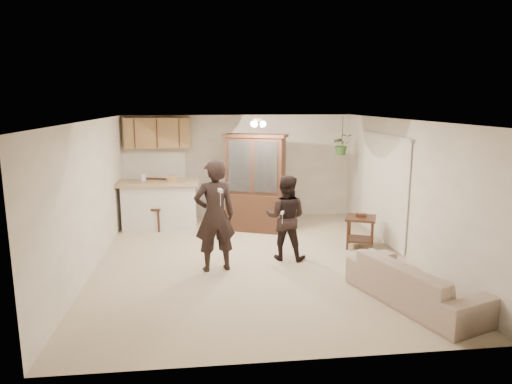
{
  "coord_description": "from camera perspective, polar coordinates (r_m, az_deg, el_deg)",
  "views": [
    {
      "loc": [
        -0.85,
        -7.75,
        2.8
      ],
      "look_at": [
        0.09,
        0.4,
        1.18
      ],
      "focal_mm": 32.0,
      "sensor_mm": 36.0,
      "label": 1
    }
  ],
  "objects": [
    {
      "name": "controller_adult",
      "position": [
        7.08,
        -4.48,
        0.17
      ],
      "size": [
        0.08,
        0.17,
        0.05
      ],
      "primitive_type": "cube",
      "rotation": [
        0.0,
        0.0,
        3.33
      ],
      "color": "white",
      "rests_on": "adult"
    },
    {
      "name": "adult",
      "position": [
        7.63,
        -5.16,
        -3.31
      ],
      "size": [
        0.72,
        0.55,
        1.8
      ],
      "primitive_type": "imported",
      "rotation": [
        0.0,
        0.0,
        3.33
      ],
      "color": "black",
      "rests_on": "floor"
    },
    {
      "name": "vertical_blinds",
      "position": [
        9.5,
        15.55,
        0.45
      ],
      "size": [
        0.06,
        2.3,
        2.1
      ],
      "primitive_type": null,
      "color": "white",
      "rests_on": "wall_right"
    },
    {
      "name": "wall_front",
      "position": [
        4.83,
        3.97,
        -7.6
      ],
      "size": [
        5.5,
        0.02,
        2.5
      ],
      "primitive_type": "cube",
      "color": "white",
      "rests_on": "ground"
    },
    {
      "name": "chair_hutch_right",
      "position": [
        10.63,
        0.91,
        -2.3
      ],
      "size": [
        0.68,
        0.68,
        1.15
      ],
      "rotation": [
        0.0,
        0.0,
        3.61
      ],
      "color": "#311C11",
      "rests_on": "floor"
    },
    {
      "name": "wall_left",
      "position": [
        8.12,
        -19.96,
        -0.52
      ],
      "size": [
        0.02,
        6.5,
        2.5
      ],
      "primitive_type": "cube",
      "color": "white",
      "rests_on": "ground"
    },
    {
      "name": "chair_hutch_left",
      "position": [
        10.34,
        1.25,
        -2.87
      ],
      "size": [
        0.63,
        0.63,
        1.04
      ],
      "rotation": [
        0.0,
        0.0,
        -0.55
      ],
      "color": "#311C11",
      "rests_on": "floor"
    },
    {
      "name": "chair_bar",
      "position": [
        10.44,
        -12.68,
        -2.86
      ],
      "size": [
        0.63,
        0.63,
        1.13
      ],
      "rotation": [
        0.0,
        0.0,
        -0.32
      ],
      "color": "#311C11",
      "rests_on": "floor"
    },
    {
      "name": "ceiling_fixture",
      "position": [
        9.02,
        0.13,
        8.62
      ],
      "size": [
        0.36,
        0.36,
        0.2
      ],
      "primitive_type": null,
      "color": "#FFEDBF",
      "rests_on": "ceiling"
    },
    {
      "name": "child",
      "position": [
        8.22,
        3.72,
        -3.84
      ],
      "size": [
        0.79,
        0.7,
        1.35
      ],
      "primitive_type": "imported",
      "rotation": [
        0.0,
        0.0,
        2.8
      ],
      "color": "black",
      "rests_on": "floor"
    },
    {
      "name": "ceiling",
      "position": [
        7.8,
        -0.31,
        8.96
      ],
      "size": [
        5.5,
        6.5,
        0.02
      ],
      "primitive_type": "cube",
      "color": "silver",
      "rests_on": "wall_back"
    },
    {
      "name": "sofa",
      "position": [
        6.89,
        19.31,
        -10.2
      ],
      "size": [
        1.31,
        2.01,
        0.73
      ],
      "primitive_type": "imported",
      "rotation": [
        0.0,
        0.0,
        1.91
      ],
      "color": "beige",
      "rests_on": "floor"
    },
    {
      "name": "side_table",
      "position": [
        9.15,
        12.91,
        -4.85
      ],
      "size": [
        0.73,
        0.73,
        0.68
      ],
      "rotation": [
        0.0,
        0.0,
        -0.4
      ],
      "color": "#311C11",
      "rests_on": "floor"
    },
    {
      "name": "floor",
      "position": [
        8.28,
        -0.29,
        -8.6
      ],
      "size": [
        6.5,
        6.5,
        0.0
      ],
      "primitive_type": "plane",
      "color": "beige",
      "rests_on": "ground"
    },
    {
      "name": "wall_right",
      "position": [
        8.68,
        18.05,
        0.32
      ],
      "size": [
        0.02,
        6.5,
        2.5
      ],
      "primitive_type": "cube",
      "color": "white",
      "rests_on": "ground"
    },
    {
      "name": "plant_cord",
      "position": [
        10.64,
        10.76,
        7.61
      ],
      "size": [
        0.01,
        0.01,
        0.65
      ],
      "primitive_type": "cylinder",
      "color": "black",
      "rests_on": "ceiling"
    },
    {
      "name": "hanging_plant",
      "position": [
        10.67,
        10.69,
        5.87
      ],
      "size": [
        0.43,
        0.37,
        0.48
      ],
      "primitive_type": "imported",
      "color": "#325823",
      "rests_on": "ceiling"
    },
    {
      "name": "wall_back",
      "position": [
        11.14,
        -2.13,
        3.16
      ],
      "size": [
        5.5,
        0.02,
        2.5
      ],
      "primitive_type": "cube",
      "color": "white",
      "rests_on": "ground"
    },
    {
      "name": "controller_child",
      "position": [
        7.81,
        3.31,
        -2.61
      ],
      "size": [
        0.08,
        0.14,
        0.04
      ],
      "primitive_type": "cube",
      "rotation": [
        0.0,
        0.0,
        2.8
      ],
      "color": "white",
      "rests_on": "child"
    },
    {
      "name": "upper_cabinets",
      "position": [
        10.89,
        -12.19,
        7.24
      ],
      "size": [
        1.5,
        0.34,
        0.7
      ],
      "primitive_type": "cube",
      "color": "#996C42",
      "rests_on": "wall_back"
    },
    {
      "name": "breakfast_bar",
      "position": [
        10.4,
        -11.92,
        -1.85
      ],
      "size": [
        1.6,
        0.55,
        1.0
      ],
      "primitive_type": "cube",
      "color": "silver",
      "rests_on": "floor"
    },
    {
      "name": "china_hutch",
      "position": [
        9.96,
        -0.08,
        1.05
      ],
      "size": [
        1.45,
        0.98,
        2.13
      ],
      "rotation": [
        0.0,
        0.0,
        -0.38
      ],
      "color": "#311C11",
      "rests_on": "floor"
    },
    {
      "name": "bar_top",
      "position": [
        10.3,
        -12.05,
        1.13
      ],
      "size": [
        1.75,
        0.7,
        0.08
      ],
      "primitive_type": "cube",
      "color": "#9F7C5F",
      "rests_on": "breakfast_bar"
    }
  ]
}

